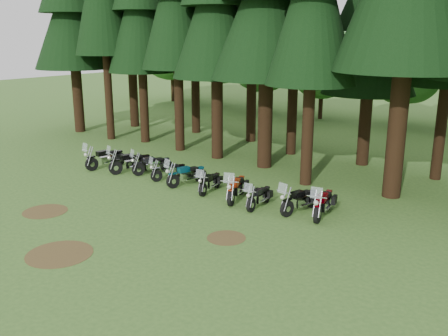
{
  "coord_description": "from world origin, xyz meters",
  "views": [
    {
      "loc": [
        14.73,
        -12.46,
        7.11
      ],
      "look_at": [
        0.81,
        5.0,
        1.0
      ],
      "focal_mm": 40.0,
      "sensor_mm": 36.0,
      "label": 1
    }
  ],
  "objects_px": {
    "motorcycle_9": "(323,204)",
    "motorcycle_3": "(169,171)",
    "motorcycle_1": "(131,163)",
    "motorcycle_8": "(300,201)",
    "motorcycle_0": "(105,159)",
    "motorcycle_2": "(152,165)",
    "motorcycle_7": "(259,197)",
    "motorcycle_4": "(187,175)",
    "motorcycle_6": "(236,189)",
    "motorcycle_5": "(210,183)"
  },
  "relations": [
    {
      "from": "motorcycle_1",
      "to": "motorcycle_9",
      "type": "bearing_deg",
      "value": 22.82
    },
    {
      "from": "motorcycle_5",
      "to": "motorcycle_6",
      "type": "xyz_separation_m",
      "value": [
        1.62,
        -0.13,
        0.07
      ]
    },
    {
      "from": "motorcycle_3",
      "to": "motorcycle_2",
      "type": "bearing_deg",
      "value": -168.52
    },
    {
      "from": "motorcycle_3",
      "to": "motorcycle_9",
      "type": "xyz_separation_m",
      "value": [
        8.42,
        0.14,
        0.09
      ]
    },
    {
      "from": "motorcycle_5",
      "to": "motorcycle_8",
      "type": "height_order",
      "value": "motorcycle_8"
    },
    {
      "from": "motorcycle_2",
      "to": "motorcycle_9",
      "type": "bearing_deg",
      "value": 21.61
    },
    {
      "from": "motorcycle_8",
      "to": "motorcycle_6",
      "type": "bearing_deg",
      "value": -163.02
    },
    {
      "from": "motorcycle_4",
      "to": "motorcycle_7",
      "type": "bearing_deg",
      "value": 7.86
    },
    {
      "from": "motorcycle_8",
      "to": "motorcycle_9",
      "type": "height_order",
      "value": "motorcycle_9"
    },
    {
      "from": "motorcycle_8",
      "to": "motorcycle_0",
      "type": "bearing_deg",
      "value": -167.39
    },
    {
      "from": "motorcycle_6",
      "to": "motorcycle_8",
      "type": "bearing_deg",
      "value": -14.67
    },
    {
      "from": "motorcycle_6",
      "to": "motorcycle_3",
      "type": "bearing_deg",
      "value": 153.25
    },
    {
      "from": "motorcycle_1",
      "to": "motorcycle_8",
      "type": "xyz_separation_m",
      "value": [
        9.95,
        0.28,
        -0.03
      ]
    },
    {
      "from": "motorcycle_2",
      "to": "motorcycle_5",
      "type": "distance_m",
      "value": 4.32
    },
    {
      "from": "motorcycle_2",
      "to": "motorcycle_3",
      "type": "relative_size",
      "value": 1.1
    },
    {
      "from": "motorcycle_4",
      "to": "motorcycle_5",
      "type": "relative_size",
      "value": 1.11
    },
    {
      "from": "motorcycle_2",
      "to": "motorcycle_7",
      "type": "distance_m",
      "value": 7.26
    },
    {
      "from": "motorcycle_1",
      "to": "motorcycle_7",
      "type": "xyz_separation_m",
      "value": [
        8.29,
        -0.25,
        -0.09
      ]
    },
    {
      "from": "motorcycle_3",
      "to": "motorcycle_9",
      "type": "height_order",
      "value": "motorcycle_9"
    },
    {
      "from": "motorcycle_0",
      "to": "motorcycle_8",
      "type": "xyz_separation_m",
      "value": [
        11.68,
        0.55,
        -0.03
      ]
    },
    {
      "from": "motorcycle_7",
      "to": "motorcycle_9",
      "type": "distance_m",
      "value": 2.7
    },
    {
      "from": "motorcycle_0",
      "to": "motorcycle_2",
      "type": "bearing_deg",
      "value": 23.98
    },
    {
      "from": "motorcycle_4",
      "to": "motorcycle_0",
      "type": "bearing_deg",
      "value": -162.5
    },
    {
      "from": "motorcycle_4",
      "to": "motorcycle_6",
      "type": "bearing_deg",
      "value": 8.66
    },
    {
      "from": "motorcycle_0",
      "to": "motorcycle_6",
      "type": "height_order",
      "value": "motorcycle_0"
    },
    {
      "from": "motorcycle_2",
      "to": "motorcycle_9",
      "type": "relative_size",
      "value": 0.89
    },
    {
      "from": "motorcycle_8",
      "to": "motorcycle_9",
      "type": "bearing_deg",
      "value": 19.73
    },
    {
      "from": "motorcycle_9",
      "to": "motorcycle_3",
      "type": "bearing_deg",
      "value": 167.9
    },
    {
      "from": "motorcycle_7",
      "to": "motorcycle_9",
      "type": "xyz_separation_m",
      "value": [
        2.61,
        0.7,
        0.08
      ]
    },
    {
      "from": "motorcycle_8",
      "to": "motorcycle_9",
      "type": "relative_size",
      "value": 0.96
    },
    {
      "from": "motorcycle_7",
      "to": "motorcycle_2",
      "type": "bearing_deg",
      "value": 166.38
    },
    {
      "from": "motorcycle_4",
      "to": "motorcycle_5",
      "type": "xyz_separation_m",
      "value": [
        1.55,
        -0.11,
        -0.05
      ]
    },
    {
      "from": "motorcycle_0",
      "to": "motorcycle_5",
      "type": "bearing_deg",
      "value": 11.01
    },
    {
      "from": "motorcycle_1",
      "to": "motorcycle_9",
      "type": "distance_m",
      "value": 10.91
    },
    {
      "from": "motorcycle_1",
      "to": "motorcycle_4",
      "type": "relative_size",
      "value": 1.04
    },
    {
      "from": "motorcycle_1",
      "to": "motorcycle_6",
      "type": "bearing_deg",
      "value": 19.74
    },
    {
      "from": "motorcycle_1",
      "to": "motorcycle_5",
      "type": "xyz_separation_m",
      "value": [
        5.36,
        0.04,
        -0.08
      ]
    },
    {
      "from": "motorcycle_1",
      "to": "motorcycle_4",
      "type": "height_order",
      "value": "motorcycle_1"
    },
    {
      "from": "motorcycle_0",
      "to": "motorcycle_5",
      "type": "distance_m",
      "value": 7.1
    },
    {
      "from": "motorcycle_3",
      "to": "motorcycle_1",
      "type": "bearing_deg",
      "value": -153.47
    },
    {
      "from": "motorcycle_3",
      "to": "motorcycle_5",
      "type": "relative_size",
      "value": 0.96
    },
    {
      "from": "motorcycle_6",
      "to": "motorcycle_8",
      "type": "xyz_separation_m",
      "value": [
        2.97,
        0.37,
        -0.02
      ]
    },
    {
      "from": "motorcycle_0",
      "to": "motorcycle_7",
      "type": "height_order",
      "value": "motorcycle_0"
    },
    {
      "from": "motorcycle_1",
      "to": "motorcycle_8",
      "type": "height_order",
      "value": "motorcycle_1"
    },
    {
      "from": "motorcycle_0",
      "to": "motorcycle_2",
      "type": "height_order",
      "value": "motorcycle_0"
    },
    {
      "from": "motorcycle_6",
      "to": "motorcycle_1",
      "type": "bearing_deg",
      "value": 157.51
    },
    {
      "from": "motorcycle_3",
      "to": "motorcycle_5",
      "type": "height_order",
      "value": "motorcycle_5"
    },
    {
      "from": "motorcycle_4",
      "to": "motorcycle_1",
      "type": "bearing_deg",
      "value": -164.59
    },
    {
      "from": "motorcycle_2",
      "to": "motorcycle_8",
      "type": "distance_m",
      "value": 8.88
    },
    {
      "from": "motorcycle_4",
      "to": "motorcycle_6",
      "type": "distance_m",
      "value": 3.17
    }
  ]
}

